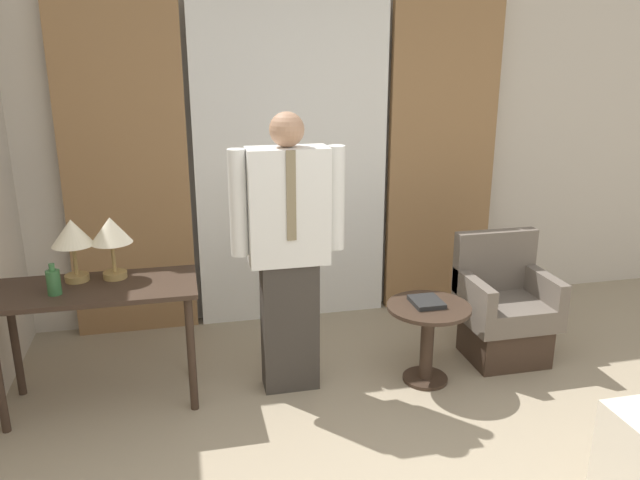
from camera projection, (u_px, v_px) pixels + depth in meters
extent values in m
cube|color=beige|center=(289.00, 151.00, 4.94)|extent=(10.00, 0.06, 2.70)
cube|color=white|center=(292.00, 162.00, 4.84)|extent=(1.50, 0.06, 2.58)
cube|color=#997047|center=(126.00, 168.00, 4.57)|extent=(0.91, 0.06, 2.58)
cube|color=#997047|center=(442.00, 156.00, 5.10)|extent=(0.91, 0.06, 2.58)
cube|color=#38281E|center=(95.00, 289.00, 3.71)|extent=(1.20, 0.54, 0.03)
cylinder|color=#38281E|center=(191.00, 354.00, 3.74)|extent=(0.05, 0.05, 0.74)
cylinder|color=#38281E|center=(15.00, 341.00, 3.91)|extent=(0.05, 0.05, 0.74)
cylinder|color=#38281E|center=(189.00, 325.00, 4.14)|extent=(0.05, 0.05, 0.74)
cylinder|color=#9E7F47|center=(77.00, 278.00, 3.80)|extent=(0.14, 0.14, 0.04)
cylinder|color=#9E7F47|center=(75.00, 260.00, 3.77)|extent=(0.02, 0.02, 0.19)
cone|color=beige|center=(72.00, 232.00, 3.71)|extent=(0.25, 0.25, 0.16)
cylinder|color=#9E7F47|center=(115.00, 275.00, 3.85)|extent=(0.14, 0.14, 0.04)
cylinder|color=#9E7F47|center=(113.00, 257.00, 3.81)|extent=(0.02, 0.02, 0.19)
cone|color=beige|center=(111.00, 230.00, 3.76)|extent=(0.25, 0.25, 0.16)
cylinder|color=#336638|center=(54.00, 282.00, 3.57)|extent=(0.08, 0.08, 0.15)
cylinder|color=#336638|center=(52.00, 267.00, 3.55)|extent=(0.03, 0.03, 0.04)
cube|color=#38332D|center=(290.00, 326.00, 3.99)|extent=(0.35, 0.19, 0.86)
cube|color=white|center=(288.00, 206.00, 3.76)|extent=(0.49, 0.22, 0.72)
cube|color=#847556|center=(291.00, 196.00, 3.63)|extent=(0.06, 0.01, 0.54)
cylinder|color=white|center=(238.00, 203.00, 3.69)|extent=(0.11, 0.11, 0.64)
cylinder|color=white|center=(336.00, 198.00, 3.82)|extent=(0.11, 0.11, 0.64)
sphere|color=tan|center=(287.00, 129.00, 3.63)|extent=(0.21, 0.21, 0.21)
cube|color=#38281E|center=(504.00, 340.00, 4.44)|extent=(0.52, 0.45, 0.29)
cube|color=#665B51|center=(507.00, 311.00, 4.37)|extent=(0.61, 0.53, 0.16)
cube|color=#665B51|center=(495.00, 260.00, 4.49)|extent=(0.61, 0.10, 0.44)
cube|color=#665B51|center=(474.00, 291.00, 4.26)|extent=(0.08, 0.53, 0.18)
cube|color=#665B51|center=(543.00, 285.00, 4.38)|extent=(0.08, 0.53, 0.18)
cylinder|color=#38281E|center=(425.00, 378.00, 4.18)|extent=(0.30, 0.30, 0.02)
cylinder|color=#38281E|center=(427.00, 345.00, 4.11)|extent=(0.09, 0.09, 0.51)
cylinder|color=#38281E|center=(429.00, 307.00, 4.03)|extent=(0.54, 0.54, 0.02)
cube|color=black|center=(426.00, 302.00, 4.05)|extent=(0.19, 0.22, 0.03)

